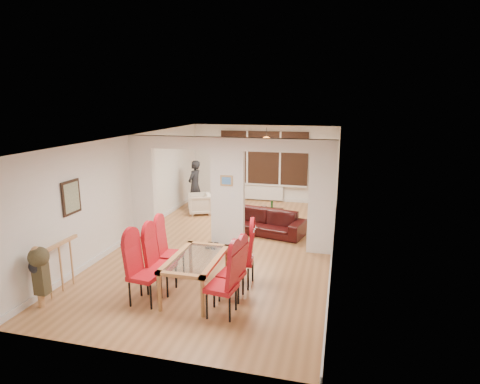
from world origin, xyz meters
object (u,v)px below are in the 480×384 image
at_px(bottle, 272,205).
at_px(bowl, 264,207).
at_px(dining_chair_lc, 170,251).
at_px(dining_chair_ra, 221,282).
at_px(dining_chair_rc, 240,256).
at_px(dining_chair_rb, 231,270).
at_px(person, 195,185).
at_px(sofa, 264,222).
at_px(coffee_table, 266,213).
at_px(dining_chair_la, 145,271).
at_px(dining_table, 196,276).
at_px(dining_chair_lb, 161,262).
at_px(armchair, 200,204).
at_px(television, 319,208).

distance_m(bottle, bowl, 0.27).
relative_size(dining_chair_lc, dining_chair_ra, 0.98).
bearing_deg(dining_chair_rc, bowl, 87.60).
bearing_deg(dining_chair_rb, person, 124.28).
height_order(dining_chair_lc, sofa, dining_chair_lc).
bearing_deg(dining_chair_rb, coffee_table, 101.75).
relative_size(dining_chair_la, sofa, 0.56).
relative_size(dining_table, sofa, 0.73).
bearing_deg(dining_chair_la, dining_chair_lc, 95.61).
bearing_deg(person, dining_chair_lb, 24.94).
bearing_deg(dining_chair_la, dining_chair_ra, 4.39).
bearing_deg(person, dining_chair_lc, 25.75).
height_order(dining_chair_la, dining_chair_rc, dining_chair_la).
height_order(dining_chair_lc, person, person).
distance_m(dining_chair_lb, coffee_table, 5.34).
bearing_deg(armchair, dining_table, -5.48).
bearing_deg(dining_chair_lb, dining_chair_ra, -21.34).
height_order(sofa, armchair, armchair).
relative_size(dining_chair_lc, coffee_table, 1.13).
height_order(dining_chair_rc, bowl, dining_chair_rc).
xyz_separation_m(dining_table, sofa, (0.55, 3.64, -0.05)).
height_order(dining_chair_ra, bottle, dining_chair_ra).
height_order(television, bottle, television).
bearing_deg(dining_chair_rb, bottle, 99.81).
relative_size(armchair, bowl, 3.32).
distance_m(dining_chair_lb, dining_chair_rc, 1.47).
relative_size(dining_chair_rb, armchair, 1.55).
bearing_deg(coffee_table, dining_chair_rb, -86.02).
height_order(dining_chair_lb, television, dining_chair_lb).
height_order(dining_chair_rc, person, person).
xyz_separation_m(dining_chair_lc, television, (2.57, 5.05, -0.29)).
relative_size(person, bowl, 7.59).
relative_size(dining_chair_lc, bottle, 4.47).
height_order(dining_chair_rb, sofa, dining_chair_rb).
xyz_separation_m(person, bottle, (2.54, -0.21, -0.43)).
height_order(dining_chair_ra, person, person).
xyz_separation_m(television, coffee_table, (-1.55, -0.39, -0.16)).
distance_m(dining_chair_la, bottle, 5.89).
relative_size(dining_chair_lb, sofa, 0.55).
xyz_separation_m(dining_chair_la, sofa, (1.29, 4.15, -0.28)).
height_order(dining_chair_rb, bottle, dining_chair_rb).
bearing_deg(dining_chair_la, bottle, 84.97).
bearing_deg(dining_chair_rc, dining_chair_rb, -100.68).
relative_size(dining_table, bottle, 5.98).
height_order(dining_chair_ra, armchair, dining_chair_ra).
bearing_deg(sofa, armchair, 162.73).
distance_m(sofa, armchair, 2.64).
distance_m(dining_chair_rc, armchair, 5.03).
bearing_deg(armchair, coffee_table, 71.47).
relative_size(sofa, bottle, 8.22).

